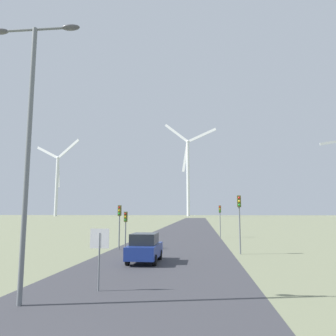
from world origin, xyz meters
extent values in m
cube|color=#38383D|center=(0.00, 48.00, 0.00)|extent=(10.00, 240.00, 0.01)
cylinder|color=slate|center=(-3.67, 6.40, 5.10)|extent=(0.18, 0.18, 10.20)
cylinder|color=slate|center=(-3.67, 6.40, 10.15)|extent=(2.85, 0.10, 0.10)
ellipsoid|color=#4C4C51|center=(-5.10, 6.40, 10.15)|extent=(0.70, 0.32, 0.20)
ellipsoid|color=#4C4C51|center=(-2.25, 6.40, 10.15)|extent=(0.70, 0.32, 0.20)
cylinder|color=slate|center=(-1.61, 8.71, 1.17)|extent=(0.07, 0.07, 2.33)
cube|color=white|center=(-1.61, 8.69, 2.10)|extent=(0.81, 0.01, 0.81)
cube|color=red|center=(-1.61, 8.71, 2.10)|extent=(0.76, 0.02, 0.76)
cylinder|color=slate|center=(-4.42, 23.28, 1.88)|extent=(0.11, 0.11, 3.76)
cube|color=#4C511E|center=(-4.42, 23.28, 3.31)|extent=(0.28, 0.24, 0.90)
sphere|color=red|center=(-4.42, 23.15, 3.58)|extent=(0.16, 0.16, 0.16)
sphere|color=gold|center=(-4.42, 23.15, 3.31)|extent=(0.16, 0.16, 0.16)
sphere|color=green|center=(-4.42, 23.15, 3.04)|extent=(0.16, 0.16, 0.16)
cylinder|color=slate|center=(5.55, 21.09, 2.23)|extent=(0.11, 0.11, 4.45)
cube|color=#4C511E|center=(5.55, 21.09, 4.00)|extent=(0.28, 0.24, 0.90)
sphere|color=red|center=(5.55, 20.96, 4.27)|extent=(0.16, 0.16, 0.16)
sphere|color=gold|center=(5.55, 20.96, 4.00)|extent=(0.16, 0.16, 0.16)
sphere|color=green|center=(5.55, 20.96, 3.73)|extent=(0.16, 0.16, 0.16)
cylinder|color=slate|center=(-4.07, 24.13, 1.60)|extent=(0.11, 0.11, 3.20)
cube|color=#4C511E|center=(-4.07, 24.13, 2.75)|extent=(0.28, 0.24, 0.90)
sphere|color=red|center=(-4.07, 24.00, 3.02)|extent=(0.16, 0.16, 0.16)
sphere|color=gold|center=(-4.07, 24.00, 2.75)|extent=(0.16, 0.16, 0.16)
sphere|color=green|center=(-4.07, 24.00, 2.48)|extent=(0.16, 0.16, 0.16)
cylinder|color=slate|center=(5.02, 37.46, 1.99)|extent=(0.11, 0.11, 3.99)
cube|color=#4C511E|center=(5.02, 37.46, 3.54)|extent=(0.28, 0.24, 0.90)
sphere|color=red|center=(5.02, 37.33, 3.81)|extent=(0.16, 0.16, 0.16)
sphere|color=gold|center=(5.02, 37.33, 3.54)|extent=(0.16, 0.16, 0.16)
sphere|color=green|center=(5.02, 37.33, 3.27)|extent=(0.16, 0.16, 0.16)
cube|color=navy|center=(-1.01, 16.40, 0.73)|extent=(1.84, 4.12, 0.80)
cube|color=#1E2328|center=(-1.01, 16.25, 1.48)|extent=(1.58, 2.12, 0.70)
cylinder|color=black|center=(-1.84, 17.67, 0.33)|extent=(0.22, 0.66, 0.66)
cylinder|color=black|center=(-0.19, 17.67, 0.33)|extent=(0.22, 0.66, 0.66)
cylinder|color=black|center=(-1.84, 15.13, 0.33)|extent=(0.22, 0.66, 0.66)
cylinder|color=black|center=(-0.19, 15.13, 0.33)|extent=(0.22, 0.66, 0.66)
cylinder|color=silver|center=(-100.40, 221.50, 21.02)|extent=(2.20, 2.20, 42.04)
sphere|color=silver|center=(-100.40, 221.50, 42.04)|extent=(2.60, 2.60, 2.60)
cube|color=silver|center=(-91.65, 219.02, 48.33)|extent=(17.58, 5.44, 13.31)
cube|color=silver|center=(-110.00, 224.23, 46.78)|extent=(18.96, 5.83, 10.53)
cube|color=silver|center=(-99.53, 221.26, 31.03)|extent=(3.48, 1.43, 20.88)
cylinder|color=silver|center=(-5.92, 226.76, 26.63)|extent=(2.20, 2.20, 53.26)
sphere|color=silver|center=(-5.92, 226.76, 53.26)|extent=(2.60, 2.60, 2.60)
cube|color=silver|center=(-7.70, 227.18, 42.10)|extent=(5.21, 1.70, 21.32)
cube|color=silver|center=(4.38, 224.31, 57.25)|extent=(20.14, 5.25, 9.21)
cube|color=silver|center=(-14.43, 228.78, 60.43)|extent=(17.27, 4.56, 14.90)
cube|color=silver|center=(96.61, 233.75, 52.23)|extent=(18.13, 2.31, 4.65)
camera|label=1|loc=(2.57, -4.79, 3.21)|focal=35.00mm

